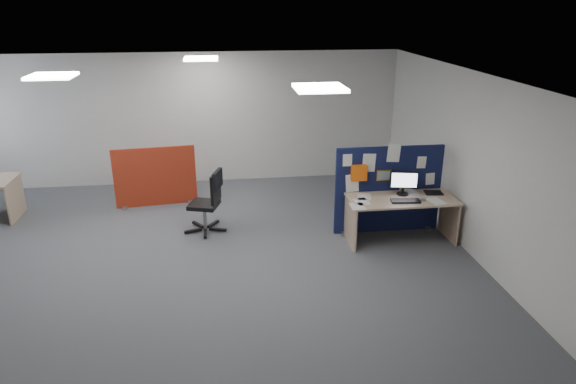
{
  "coord_description": "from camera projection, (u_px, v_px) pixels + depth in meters",
  "views": [
    {
      "loc": [
        0.8,
        -7.1,
        3.67
      ],
      "look_at": [
        1.74,
        -0.07,
        1.0
      ],
      "focal_mm": 32.0,
      "sensor_mm": 36.0,
      "label": 1
    }
  ],
  "objects": [
    {
      "name": "keyboard",
      "position": [
        406.0,
        201.0,
        7.94
      ],
      "size": [
        0.47,
        0.23,
        0.02
      ],
      "primitive_type": "cube",
      "rotation": [
        0.0,
        0.0,
        -0.12
      ],
      "color": "black",
      "rests_on": "main_desk"
    },
    {
      "name": "ceiling_lights",
      "position": [
        186.0,
        72.0,
        7.5
      ],
      "size": [
        4.1,
        4.1,
        0.04
      ],
      "color": "white",
      "rests_on": "ceiling"
    },
    {
      "name": "wall_right",
      "position": [
        466.0,
        161.0,
        7.86
      ],
      "size": [
        0.02,
        7.0,
        2.7
      ],
      "primitive_type": "cube",
      "color": "silver",
      "rests_on": "floor"
    },
    {
      "name": "red_divider",
      "position": [
        155.0,
        177.0,
        9.58
      ],
      "size": [
        1.5,
        0.3,
        1.13
      ],
      "rotation": [
        0.0,
        0.0,
        0.11
      ],
      "color": "maroon",
      "rests_on": "floor"
    },
    {
      "name": "office_chair",
      "position": [
        210.0,
        198.0,
        8.45
      ],
      "size": [
        0.71,
        0.67,
        1.06
      ],
      "rotation": [
        0.0,
        0.0,
        -0.31
      ],
      "color": "black",
      "rests_on": "floor"
    },
    {
      "name": "monitor_main",
      "position": [
        403.0,
        182.0,
        8.16
      ],
      "size": [
        0.44,
        0.18,
        0.39
      ],
      "rotation": [
        0.0,
        0.0,
        -0.2
      ],
      "color": "black",
      "rests_on": "main_desk"
    },
    {
      "name": "paper_tray",
      "position": [
        433.0,
        193.0,
        8.29
      ],
      "size": [
        0.31,
        0.25,
        0.01
      ],
      "primitive_type": "cube",
      "rotation": [
        0.0,
        0.0,
        -0.12
      ],
      "color": "black",
      "rests_on": "main_desk"
    },
    {
      "name": "wall_front",
      "position": [
        128.0,
        312.0,
        4.05
      ],
      "size": [
        9.0,
        0.02,
        2.7
      ],
      "primitive_type": "cube",
      "color": "silver",
      "rests_on": "floor"
    },
    {
      "name": "ceiling",
      "position": [
        158.0,
        77.0,
        6.83
      ],
      "size": [
        9.0,
        7.0,
        0.02
      ],
      "primitive_type": "cube",
      "color": "white",
      "rests_on": "wall_back"
    },
    {
      "name": "desk_papers",
      "position": [
        386.0,
        199.0,
        8.03
      ],
      "size": [
        1.51,
        0.81,
        0.0
      ],
      "color": "white",
      "rests_on": "main_desk"
    },
    {
      "name": "wall_back",
      "position": [
        182.0,
        120.0,
        10.55
      ],
      "size": [
        9.0,
        0.02,
        2.7
      ],
      "primitive_type": "cube",
      "color": "silver",
      "rests_on": "floor"
    },
    {
      "name": "navy_divider",
      "position": [
        387.0,
        189.0,
        8.43
      ],
      "size": [
        1.78,
        0.3,
        1.52
      ],
      "color": "#0F1039",
      "rests_on": "floor"
    },
    {
      "name": "main_desk",
      "position": [
        400.0,
        207.0,
        8.18
      ],
      "size": [
        1.7,
        0.76,
        0.73
      ],
      "color": "tan",
      "rests_on": "floor"
    },
    {
      "name": "mouse",
      "position": [
        422.0,
        200.0,
        7.98
      ],
      "size": [
        0.11,
        0.09,
        0.03
      ],
      "primitive_type": "cube",
      "rotation": [
        0.0,
        0.0,
        -0.34
      ],
      "color": "gray",
      "rests_on": "main_desk"
    },
    {
      "name": "floor",
      "position": [
        174.0,
        257.0,
        7.78
      ],
      "size": [
        9.0,
        9.0,
        0.0
      ],
      "primitive_type": "plane",
      "color": "#4F5257",
      "rests_on": "ground"
    }
  ]
}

